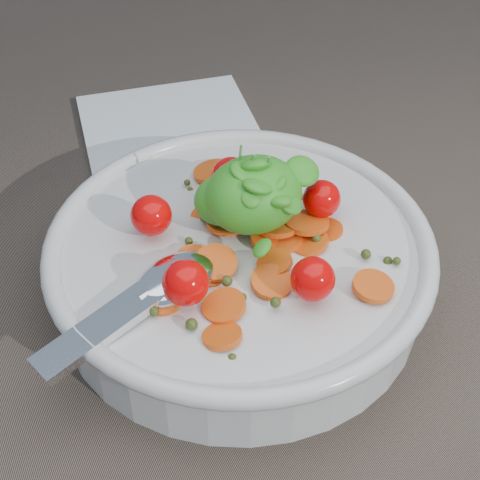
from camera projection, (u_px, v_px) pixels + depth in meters
name	position (u px, v px, depth m)	size (l,w,h in m)	color
ground	(215.00, 280.00, 0.61)	(6.00, 6.00, 0.00)	#6B5A4C
bowl	(240.00, 262.00, 0.58)	(0.33, 0.30, 0.13)	silver
napkin	(169.00, 125.00, 0.78)	(0.18, 0.16, 0.01)	white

